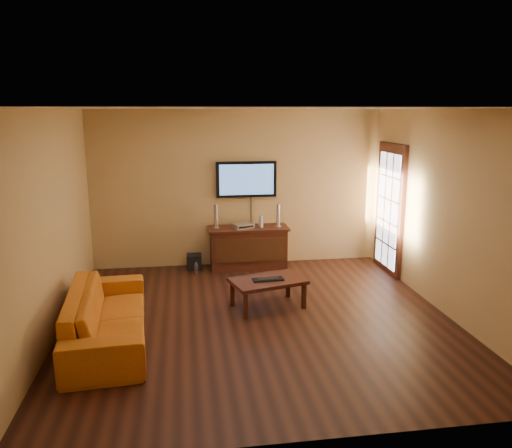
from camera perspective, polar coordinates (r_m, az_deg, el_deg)
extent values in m
plane|color=black|center=(6.66, 0.36, -10.83)|extent=(5.00, 5.00, 0.00)
plane|color=tan|center=(8.68, -2.15, 4.07)|extent=(5.00, 0.00, 5.00)
plane|color=tan|center=(6.37, -22.46, -0.15)|extent=(0.00, 5.00, 5.00)
plane|color=tan|center=(7.06, 20.86, 1.19)|extent=(0.00, 5.00, 5.00)
plane|color=white|center=(6.10, 0.40, 13.09)|extent=(5.00, 5.00, 0.00)
cube|color=#34140B|center=(8.59, 15.02, 1.51)|extent=(0.06, 1.02, 2.22)
cube|color=white|center=(8.58, 14.79, 1.51)|extent=(0.01, 0.79, 1.89)
cube|color=#34140B|center=(8.66, -0.89, -2.80)|extent=(1.29, 0.49, 0.68)
cube|color=black|center=(8.41, -0.67, -3.03)|extent=(1.19, 0.02, 0.41)
cube|color=#34140B|center=(8.57, -0.90, -0.49)|extent=(1.37, 0.52, 0.04)
cube|color=black|center=(8.63, -1.11, 5.13)|extent=(1.04, 0.07, 0.62)
cube|color=#436EAF|center=(8.59, -1.08, 5.09)|extent=(0.94, 0.01, 0.52)
cube|color=#34140B|center=(6.91, 1.37, -6.52)|extent=(1.12, 0.84, 0.05)
cube|color=#34140B|center=(6.62, -1.21, -9.32)|extent=(0.06, 0.06, 0.36)
cube|color=#34140B|center=(6.98, 5.49, -8.18)|extent=(0.06, 0.06, 0.36)
cube|color=#34140B|center=(7.03, -2.73, -7.97)|extent=(0.06, 0.06, 0.36)
cube|color=#34140B|center=(7.37, 3.66, -6.98)|extent=(0.06, 0.06, 0.36)
imported|color=#C46515|center=(6.18, -16.71, -9.06)|extent=(0.81, 2.23, 0.85)
cylinder|color=silver|center=(8.53, -4.57, -0.39)|extent=(0.11, 0.11, 0.02)
cylinder|color=silver|center=(8.49, -4.59, 0.94)|extent=(0.06, 0.06, 0.39)
cylinder|color=silver|center=(8.61, 2.55, -0.24)|extent=(0.11, 0.11, 0.02)
cylinder|color=silver|center=(8.57, 2.56, 1.01)|extent=(0.06, 0.06, 0.37)
cube|color=silver|center=(8.51, -1.54, -0.18)|extent=(0.40, 0.35, 0.08)
cube|color=white|center=(8.56, 0.56, 0.34)|extent=(0.06, 0.15, 0.20)
cube|color=black|center=(8.70, -7.08, -4.28)|extent=(0.26, 0.26, 0.25)
cylinder|color=white|center=(8.44, -6.84, -5.06)|extent=(0.07, 0.07, 0.18)
sphere|color=white|center=(8.42, -6.86, -4.45)|extent=(0.04, 0.04, 0.04)
cube|color=black|center=(6.87, 1.39, -6.34)|extent=(0.44, 0.19, 0.02)
cube|color=black|center=(6.87, 1.39, -6.24)|extent=(0.28, 0.13, 0.01)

